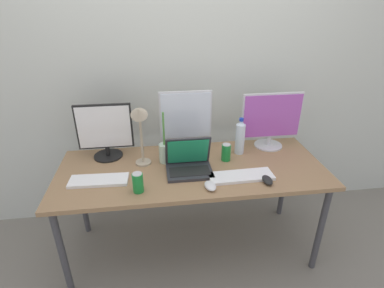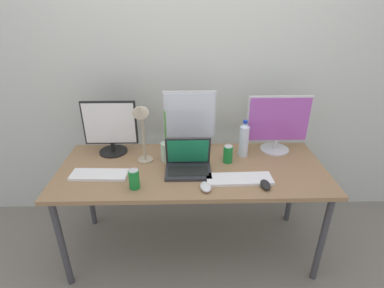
{
  "view_description": "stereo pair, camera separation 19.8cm",
  "coord_description": "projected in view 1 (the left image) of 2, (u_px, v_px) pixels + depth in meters",
  "views": [
    {
      "loc": [
        -0.24,
        -1.76,
        1.8
      ],
      "look_at": [
        0.0,
        0.0,
        0.92
      ],
      "focal_mm": 28.0,
      "sensor_mm": 36.0,
      "label": 1
    },
    {
      "loc": [
        -0.04,
        -1.78,
        1.8
      ],
      "look_at": [
        0.0,
        0.0,
        0.92
      ],
      "focal_mm": 28.0,
      "sensor_mm": 36.0,
      "label": 2
    }
  ],
  "objects": [
    {
      "name": "ground_plane",
      "position": [
        192.0,
        247.0,
        2.39
      ],
      "size": [
        16.0,
        16.0,
        0.0
      ],
      "primitive_type": "plane",
      "color": "gray"
    },
    {
      "name": "soda_can_near_keyboard",
      "position": [
        138.0,
        183.0,
        1.79
      ],
      "size": [
        0.07,
        0.07,
        0.13
      ],
      "color": "#197F33",
      "rests_on": "work_desk"
    },
    {
      "name": "soda_can_by_laptop",
      "position": [
        226.0,
        152.0,
        2.13
      ],
      "size": [
        0.07,
        0.07,
        0.13
      ],
      "color": "#197F33",
      "rests_on": "work_desk"
    },
    {
      "name": "monitor_right",
      "position": [
        271.0,
        120.0,
        2.26
      ],
      "size": [
        0.46,
        0.22,
        0.43
      ],
      "color": "silver",
      "rests_on": "work_desk"
    },
    {
      "name": "desk_lamp",
      "position": [
        140.0,
        124.0,
        1.94
      ],
      "size": [
        0.11,
        0.18,
        0.46
      ],
      "color": "tan",
      "rests_on": "work_desk"
    },
    {
      "name": "monitor_left",
      "position": [
        105.0,
        131.0,
        2.12
      ],
      "size": [
        0.39,
        0.21,
        0.4
      ],
      "color": "black",
      "rests_on": "work_desk"
    },
    {
      "name": "keyboard_main",
      "position": [
        99.0,
        180.0,
        1.9
      ],
      "size": [
        0.37,
        0.15,
        0.02
      ],
      "primitive_type": "cube",
      "rotation": [
        0.0,
        0.0,
        -0.04
      ],
      "color": "white",
      "rests_on": "work_desk"
    },
    {
      "name": "monitor_center",
      "position": [
        186.0,
        120.0,
        2.18
      ],
      "size": [
        0.38,
        0.19,
        0.47
      ],
      "color": "silver",
      "rests_on": "work_desk"
    },
    {
      "name": "laptop_silver",
      "position": [
        189.0,
        163.0,
        2.0
      ],
      "size": [
        0.3,
        0.23,
        0.23
      ],
      "color": "#2D2D33",
      "rests_on": "work_desk"
    },
    {
      "name": "water_bottle",
      "position": [
        240.0,
        137.0,
        2.2
      ],
      "size": [
        0.07,
        0.07,
        0.28
      ],
      "color": "silver",
      "rests_on": "work_desk"
    },
    {
      "name": "bamboo_vase",
      "position": [
        165.0,
        152.0,
        2.1
      ],
      "size": [
        0.08,
        0.08,
        0.37
      ],
      "color": "#B2D1B7",
      "rests_on": "work_desk"
    },
    {
      "name": "mouse_by_keyboard",
      "position": [
        267.0,
        180.0,
        1.89
      ],
      "size": [
        0.06,
        0.11,
        0.04
      ],
      "primitive_type": "ellipsoid",
      "rotation": [
        0.0,
        0.0,
        0.03
      ],
      "color": "black",
      "rests_on": "work_desk"
    },
    {
      "name": "wall_back",
      "position": [
        182.0,
        68.0,
        2.34
      ],
      "size": [
        7.0,
        0.08,
        2.6
      ],
      "primitive_type": "cube",
      "color": "silver",
      "rests_on": "ground"
    },
    {
      "name": "work_desk",
      "position": [
        192.0,
        175.0,
        2.09
      ],
      "size": [
        1.83,
        0.74,
        0.74
      ],
      "color": "#424247",
      "rests_on": "ground"
    },
    {
      "name": "mouse_by_laptop",
      "position": [
        210.0,
        186.0,
        1.83
      ],
      "size": [
        0.08,
        0.12,
        0.04
      ],
      "primitive_type": "ellipsoid",
      "rotation": [
        0.0,
        0.0,
        0.15
      ],
      "color": "silver",
      "rests_on": "work_desk"
    },
    {
      "name": "keyboard_aux",
      "position": [
        241.0,
        176.0,
        1.95
      ],
      "size": [
        0.42,
        0.15,
        0.02
      ],
      "primitive_type": "cube",
      "rotation": [
        0.0,
        0.0,
        0.03
      ],
      "color": "white",
      "rests_on": "work_desk"
    }
  ]
}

